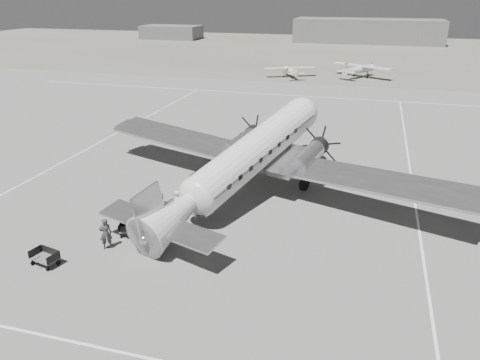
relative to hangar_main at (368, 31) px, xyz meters
name	(u,v)px	position (x,y,z in m)	size (l,w,h in m)	color
ground	(236,215)	(-5.00, -120.00, -3.30)	(260.00, 260.00, 0.00)	slate
taxi_line_near	(142,357)	(-5.00, -134.00, -3.29)	(60.00, 0.15, 0.01)	white
taxi_line_right	(420,238)	(7.00, -120.00, -3.29)	(0.15, 80.00, 0.01)	white
taxi_line_left	(88,148)	(-23.00, -110.00, -3.29)	(0.15, 60.00, 0.01)	white
taxi_line_horizon	(313,97)	(-5.00, -80.00, -3.29)	(90.00, 0.15, 0.01)	white
grass_infield	(343,52)	(-5.00, -25.00, -3.30)	(260.00, 90.00, 0.01)	#6A6859
hangar_main	(368,31)	(0.00, 0.00, 0.00)	(42.00, 14.00, 6.60)	#5E5E5E
shed_secondary	(171,32)	(-60.00, -5.00, -1.30)	(18.00, 10.00, 4.00)	#565656
dc3_airliner	(248,160)	(-4.99, -116.99, -0.31)	(31.35, 21.76, 5.97)	#BCBCBE
light_plane_left	(290,72)	(-11.16, -64.82, -2.34)	(9.29, 7.54, 1.93)	silver
light_plane_right	(360,71)	(0.68, -61.69, -2.12)	(11.41, 9.26, 2.37)	silver
baggage_cart_near	(131,229)	(-10.54, -124.58, -2.89)	(1.46, 1.03, 0.82)	#565656
baggage_cart_far	(45,258)	(-13.52, -128.99, -2.85)	(1.59, 1.12, 0.90)	#565656
ground_crew	(106,234)	(-11.16, -126.40, -2.31)	(0.72, 0.47, 1.97)	#313131
ramp_agent	(162,205)	(-9.62, -121.84, -2.34)	(0.94, 0.73, 1.93)	#B7B7B5
passenger	(177,201)	(-9.13, -120.40, -2.55)	(0.73, 0.47, 1.49)	silver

